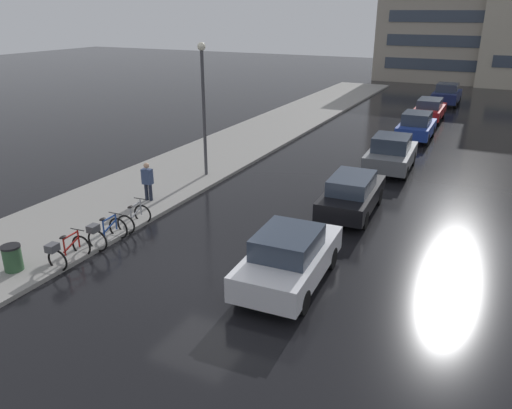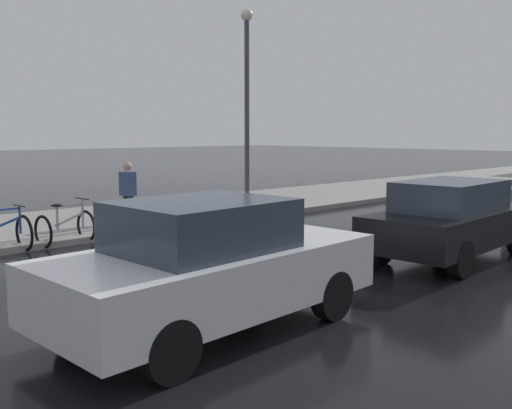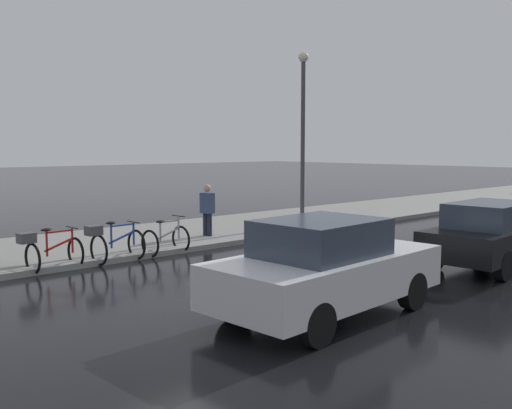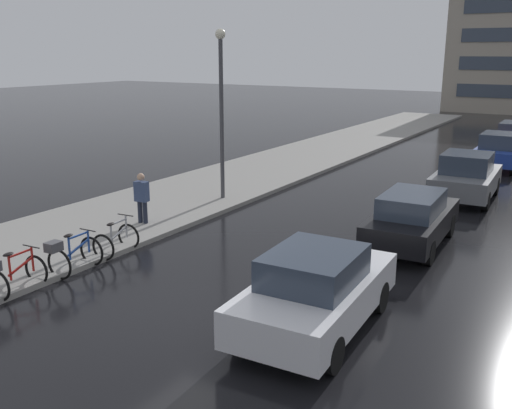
% 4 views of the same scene
% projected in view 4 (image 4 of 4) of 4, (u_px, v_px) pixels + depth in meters
% --- Properties ---
extents(ground_plane, '(140.00, 140.00, 0.00)m').
position_uv_depth(ground_plane, '(190.00, 313.00, 11.54)').
color(ground_plane, black).
extents(sidewalk_kerb, '(4.80, 60.00, 0.14)m').
position_uv_depth(sidewalk_kerb, '(227.00, 182.00, 22.78)').
color(sidewalk_kerb, gray).
rests_on(sidewalk_kerb, ground).
extents(bicycle_nearest, '(0.79, 1.38, 0.98)m').
position_uv_depth(bicycle_nearest, '(12.00, 274.00, 12.24)').
color(bicycle_nearest, black).
rests_on(bicycle_nearest, ground).
extents(bicycle_second, '(0.81, 1.38, 1.01)m').
position_uv_depth(bicycle_second, '(71.00, 254.00, 13.40)').
color(bicycle_second, black).
rests_on(bicycle_second, ground).
extents(bicycle_third, '(0.80, 1.13, 0.97)m').
position_uv_depth(bicycle_third, '(116.00, 240.00, 14.74)').
color(bicycle_third, black).
rests_on(bicycle_third, ground).
extents(car_white, '(2.09, 4.27, 1.60)m').
position_uv_depth(car_white, '(316.00, 290.00, 10.64)').
color(car_white, silver).
rests_on(car_white, ground).
extents(car_black, '(1.92, 4.25, 1.50)m').
position_uv_depth(car_black, '(412.00, 218.00, 15.34)').
color(car_black, black).
rests_on(car_black, ground).
extents(car_grey, '(2.14, 4.14, 1.69)m').
position_uv_depth(car_grey, '(466.00, 177.00, 20.20)').
color(car_grey, slate).
rests_on(car_grey, ground).
extents(car_blue, '(1.87, 3.83, 1.61)m').
position_uv_depth(car_blue, '(499.00, 151.00, 25.65)').
color(car_blue, navy).
rests_on(car_blue, ground).
extents(pedestrian, '(0.43, 0.29, 1.66)m').
position_uv_depth(pedestrian, '(142.00, 197.00, 16.91)').
color(pedestrian, '#1E2333').
rests_on(pedestrian, ground).
extents(streetlamp, '(0.34, 0.34, 5.85)m').
position_uv_depth(streetlamp, '(221.00, 99.00, 19.21)').
color(streetlamp, '#424247').
rests_on(streetlamp, ground).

